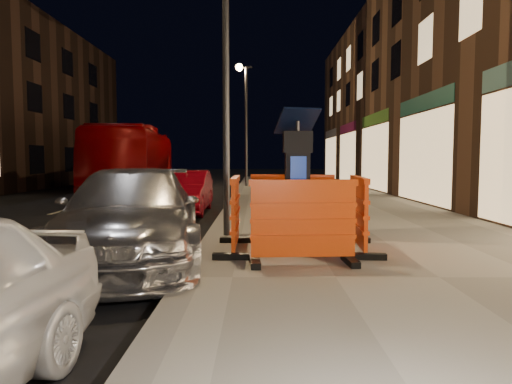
{
  "coord_description": "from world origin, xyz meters",
  "views": [
    {
      "loc": [
        0.82,
        -5.37,
        1.57
      ],
      "look_at": [
        0.8,
        1.0,
        1.1
      ],
      "focal_mm": 32.0,
      "sensor_mm": 36.0,
      "label": 1
    }
  ],
  "objects_px": {
    "parking_kiosk": "(297,184)",
    "barrier_back": "(292,207)",
    "barrier_front": "(303,222)",
    "car_silver": "(134,261)",
    "barrier_kerbside": "(235,214)",
    "car_red": "(185,213)",
    "bus_doubledecker": "(135,192)",
    "barrier_bldgside": "(359,214)"
  },
  "relations": [
    {
      "from": "barrier_front",
      "to": "car_silver",
      "type": "xyz_separation_m",
      "value": [
        -2.51,
        0.86,
        -0.72
      ]
    },
    {
      "from": "parking_kiosk",
      "to": "car_silver",
      "type": "height_order",
      "value": "parking_kiosk"
    },
    {
      "from": "parking_kiosk",
      "to": "barrier_back",
      "type": "xyz_separation_m",
      "value": [
        -0.0,
        0.95,
        -0.45
      ]
    },
    {
      "from": "car_silver",
      "to": "barrier_bldgside",
      "type": "bearing_deg",
      "value": -7.53
    },
    {
      "from": "barrier_kerbside",
      "to": "barrier_bldgside",
      "type": "xyz_separation_m",
      "value": [
        1.9,
        0.0,
        0.0
      ]
    },
    {
      "from": "barrier_back",
      "to": "bus_doubledecker",
      "type": "distance_m",
      "value": 14.92
    },
    {
      "from": "barrier_front",
      "to": "barrier_kerbside",
      "type": "distance_m",
      "value": 1.34
    },
    {
      "from": "bus_doubledecker",
      "to": "barrier_back",
      "type": "bearing_deg",
      "value": -70.43
    },
    {
      "from": "barrier_front",
      "to": "car_red",
      "type": "bearing_deg",
      "value": 107.94
    },
    {
      "from": "barrier_front",
      "to": "car_silver",
      "type": "height_order",
      "value": "barrier_front"
    },
    {
      "from": "bus_doubledecker",
      "to": "barrier_kerbside",
      "type": "bearing_deg",
      "value": -75.14
    },
    {
      "from": "barrier_back",
      "to": "barrier_kerbside",
      "type": "xyz_separation_m",
      "value": [
        -0.95,
        -0.95,
        0.0
      ]
    },
    {
      "from": "barrier_bldgside",
      "to": "bus_doubledecker",
      "type": "relative_size",
      "value": 0.14
    },
    {
      "from": "barrier_back",
      "to": "car_red",
      "type": "height_order",
      "value": "barrier_back"
    },
    {
      "from": "parking_kiosk",
      "to": "barrier_bldgside",
      "type": "bearing_deg",
      "value": 1.92
    },
    {
      "from": "parking_kiosk",
      "to": "barrier_back",
      "type": "relative_size",
      "value": 1.4
    },
    {
      "from": "barrier_front",
      "to": "bus_doubledecker",
      "type": "distance_m",
      "value": 16.66
    },
    {
      "from": "barrier_back",
      "to": "barrier_bldgside",
      "type": "height_order",
      "value": "same"
    },
    {
      "from": "car_red",
      "to": "bus_doubledecker",
      "type": "height_order",
      "value": "bus_doubledecker"
    },
    {
      "from": "barrier_bldgside",
      "to": "bus_doubledecker",
      "type": "bearing_deg",
      "value": 30.83
    },
    {
      "from": "barrier_front",
      "to": "car_silver",
      "type": "bearing_deg",
      "value": 158.0
    },
    {
      "from": "barrier_front",
      "to": "barrier_kerbside",
      "type": "bearing_deg",
      "value": 131.92
    },
    {
      "from": "parking_kiosk",
      "to": "car_silver",
      "type": "relative_size",
      "value": 0.42
    },
    {
      "from": "barrier_bldgside",
      "to": "bus_doubledecker",
      "type": "xyz_separation_m",
      "value": [
        -7.32,
        14.42,
        -0.72
      ]
    },
    {
      "from": "car_red",
      "to": "bus_doubledecker",
      "type": "bearing_deg",
      "value": 113.07
    },
    {
      "from": "barrier_back",
      "to": "barrier_kerbside",
      "type": "height_order",
      "value": "same"
    },
    {
      "from": "parking_kiosk",
      "to": "car_red",
      "type": "relative_size",
      "value": 0.55
    },
    {
      "from": "barrier_back",
      "to": "car_silver",
      "type": "bearing_deg",
      "value": -152.59
    },
    {
      "from": "barrier_back",
      "to": "bus_doubledecker",
      "type": "xyz_separation_m",
      "value": [
        -6.37,
        13.47,
        -0.72
      ]
    },
    {
      "from": "barrier_front",
      "to": "bus_doubledecker",
      "type": "height_order",
      "value": "bus_doubledecker"
    },
    {
      "from": "parking_kiosk",
      "to": "car_red",
      "type": "xyz_separation_m",
      "value": [
        -2.7,
        6.07,
        -1.17
      ]
    },
    {
      "from": "barrier_front",
      "to": "barrier_kerbside",
      "type": "relative_size",
      "value": 1.0
    },
    {
      "from": "barrier_kerbside",
      "to": "car_red",
      "type": "height_order",
      "value": "barrier_kerbside"
    },
    {
      "from": "car_red",
      "to": "bus_doubledecker",
      "type": "xyz_separation_m",
      "value": [
        -3.67,
        8.36,
        0.0
      ]
    },
    {
      "from": "barrier_front",
      "to": "bus_doubledecker",
      "type": "xyz_separation_m",
      "value": [
        -6.37,
        15.37,
        -0.72
      ]
    },
    {
      "from": "barrier_kerbside",
      "to": "barrier_bldgside",
      "type": "distance_m",
      "value": 1.9
    },
    {
      "from": "parking_kiosk",
      "to": "barrier_bldgside",
      "type": "distance_m",
      "value": 1.05
    },
    {
      "from": "car_red",
      "to": "bus_doubledecker",
      "type": "relative_size",
      "value": 0.35
    },
    {
      "from": "parking_kiosk",
      "to": "barrier_bldgside",
      "type": "height_order",
      "value": "parking_kiosk"
    },
    {
      "from": "barrier_kerbside",
      "to": "bus_doubledecker",
      "type": "distance_m",
      "value": 15.42
    },
    {
      "from": "parking_kiosk",
      "to": "barrier_front",
      "type": "xyz_separation_m",
      "value": [
        0.0,
        -0.95,
        -0.45
      ]
    },
    {
      "from": "car_silver",
      "to": "car_red",
      "type": "height_order",
      "value": "car_silver"
    }
  ]
}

